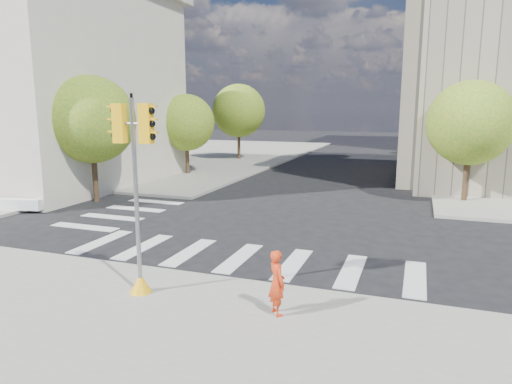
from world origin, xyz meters
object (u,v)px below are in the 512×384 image
(lamp_far, at_px, (456,110))
(photographer, at_px, (277,282))
(traffic_signal, at_px, (137,211))
(lamp_near, at_px, (474,112))

(lamp_far, relative_size, photographer, 5.34)
(traffic_signal, bearing_deg, photographer, 1.41)
(lamp_near, bearing_deg, photographer, -105.98)
(lamp_near, xyz_separation_m, photographer, (-5.66, -19.78, -3.67))
(photographer, bearing_deg, lamp_far, -51.44)
(lamp_far, xyz_separation_m, photographer, (-5.66, -33.78, -3.67))
(lamp_far, distance_m, photographer, 34.45)
(lamp_near, relative_size, traffic_signal, 1.63)
(traffic_signal, bearing_deg, lamp_near, 66.54)
(traffic_signal, relative_size, photographer, 3.29)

